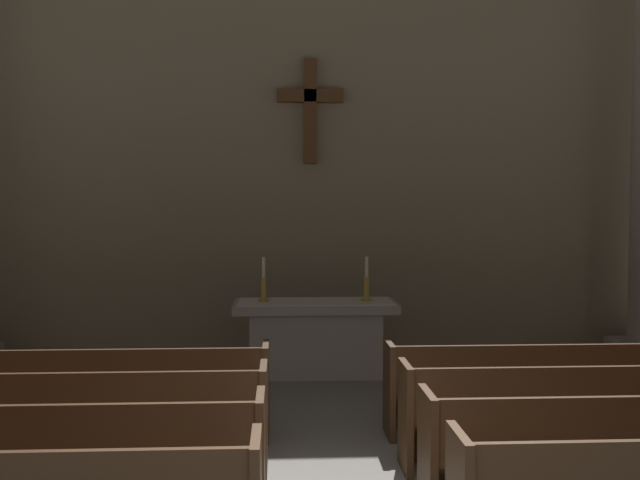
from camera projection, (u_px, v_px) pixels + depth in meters
The scene contains 9 objects.
pew_left_row_2 at pixel (1, 463), 5.24m from camera, with size 3.77×0.50×0.95m.
pew_left_row_3 at pixel (44, 423), 6.20m from camera, with size 3.77×0.50×0.95m.
pew_left_row_4 at pixel (76, 394), 7.15m from camera, with size 3.77×0.50×0.95m.
pew_right_row_3 at pixel (614, 414), 6.46m from camera, with size 3.77×0.50×0.95m.
pew_right_row_4 at pixel (571, 387), 7.42m from camera, with size 3.77×0.50×0.95m.
altar at pixel (315, 336), 9.96m from camera, with size 2.20×0.90×1.01m.
candlestick_left at pixel (264, 288), 9.89m from camera, with size 0.16×0.16×0.60m.
candlestick_right at pixel (367, 287), 9.96m from camera, with size 0.16×0.16×0.60m.
apse_with_cross at pixel (310, 135), 11.78m from camera, with size 11.85×0.45×6.87m.
Camera 1 is at (-0.46, -4.35, 2.34)m, focal length 41.12 mm.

